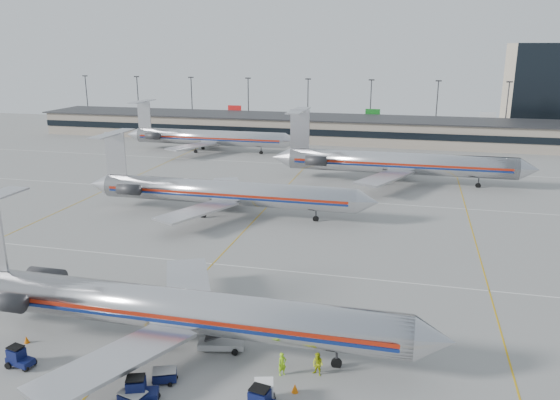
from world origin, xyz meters
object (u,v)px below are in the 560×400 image
(jet_second_row, at_px, (220,192))
(uld_container, at_px, (264,392))
(tug_center, at_px, (139,391))
(belt_loader, at_px, (222,343))
(jet_foreground, at_px, (166,308))

(jet_second_row, bearing_deg, uld_container, -66.38)
(tug_center, height_order, belt_loader, belt_loader)
(belt_loader, bearing_deg, tug_center, -125.41)
(uld_container, bearing_deg, belt_loader, 116.12)
(jet_foreground, bearing_deg, tug_center, -79.87)
(uld_container, distance_m, belt_loader, 7.85)
(uld_container, xyz_separation_m, belt_loader, (-5.19, 5.88, -0.22))
(jet_second_row, height_order, tug_center, jet_second_row)
(uld_container, bearing_deg, jet_second_row, 98.32)
(uld_container, height_order, belt_loader, belt_loader)
(jet_foreground, xyz_separation_m, uld_container, (9.88, -5.63, -2.51))
(jet_second_row, height_order, uld_container, jet_second_row)
(jet_foreground, height_order, uld_container, jet_foreground)
(jet_foreground, height_order, belt_loader, jet_foreground)
(tug_center, relative_size, uld_container, 1.42)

